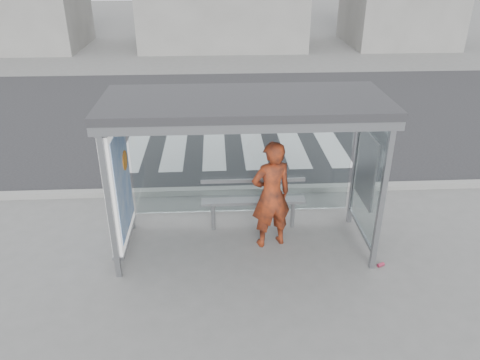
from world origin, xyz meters
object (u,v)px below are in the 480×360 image
bus_shelter (221,137)px  bench (253,201)px  person (271,195)px  soda_can (381,265)px

bus_shelter → bench: 1.61m
person → bench: size_ratio=1.03×
bus_shelter → bench: bearing=42.8°
person → bench: person is taller
bus_shelter → person: bearing=0.3°
bench → soda_can: 2.40m
bench → soda_can: size_ratio=16.08×
bench → soda_can: bearing=-32.9°
bus_shelter → soda_can: bearing=-16.5°
person → soda_can: person is taller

